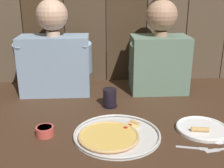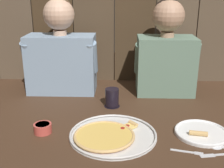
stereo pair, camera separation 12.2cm
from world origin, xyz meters
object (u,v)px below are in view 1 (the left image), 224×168
(dinner_plate, at_px, (202,128))
(drinking_glass, at_px, (111,98))
(dipping_bowl, at_px, (45,131))
(diner_left, at_px, (54,52))
(pizza_tray, at_px, (114,135))
(diner_right, at_px, (160,50))

(dinner_plate, bearing_deg, drinking_glass, 143.45)
(dipping_bowl, bearing_deg, diner_left, 91.47)
(pizza_tray, height_order, diner_left, diner_left)
(pizza_tray, relative_size, diner_left, 0.68)
(dipping_bowl, distance_m, diner_left, 0.59)
(diner_left, bearing_deg, drinking_glass, -35.93)
(drinking_glass, distance_m, diner_right, 0.45)
(diner_right, bearing_deg, dinner_plate, -80.05)
(pizza_tray, relative_size, dipping_bowl, 4.81)
(pizza_tray, bearing_deg, diner_right, 61.03)
(pizza_tray, height_order, dinner_plate, dinner_plate)
(pizza_tray, bearing_deg, drinking_glass, 89.38)
(diner_left, height_order, diner_right, diner_left)
(pizza_tray, xyz_separation_m, drinking_glass, (0.00, 0.34, 0.04))
(dinner_plate, height_order, diner_left, diner_left)
(drinking_glass, relative_size, diner_right, 0.18)
(drinking_glass, distance_m, dipping_bowl, 0.44)
(pizza_tray, distance_m, dipping_bowl, 0.31)
(pizza_tray, relative_size, diner_right, 0.68)
(diner_left, bearing_deg, diner_right, 0.01)
(dinner_plate, xyz_separation_m, diner_left, (-0.73, 0.54, 0.25))
(drinking_glass, height_order, diner_right, diner_right)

